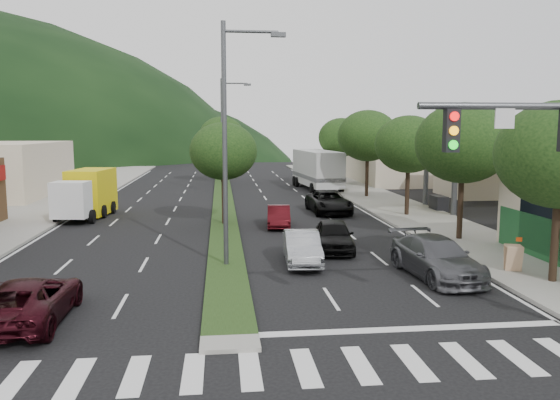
{
  "coord_description": "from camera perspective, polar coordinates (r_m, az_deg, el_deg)",
  "views": [
    {
      "loc": [
        -0.19,
        -14.45,
        5.74
      ],
      "look_at": [
        2.47,
        9.88,
        2.55
      ],
      "focal_mm": 35.0,
      "sensor_mm": 36.0,
      "label": 1
    }
  ],
  "objects": [
    {
      "name": "bldg_right_far",
      "position": [
        61.75,
        12.39,
        4.34
      ],
      "size": [
        10.0,
        16.0,
        5.2
      ],
      "primitive_type": "cube",
      "color": "beige",
      "rests_on": "ground"
    },
    {
      "name": "car_queue_a",
      "position": [
        26.04,
        5.65,
        -3.69
      ],
      "size": [
        2.25,
        4.49,
        1.47
      ],
      "primitive_type": "imported",
      "rotation": [
        0.0,
        0.0,
        -0.12
      ],
      "color": "black",
      "rests_on": "ground"
    },
    {
      "name": "tree_r_e",
      "position": [
        55.8,
        6.41,
        6.51
      ],
      "size": [
        4.6,
        4.6,
        6.71
      ],
      "color": "black",
      "rests_on": "sidewalk_right"
    },
    {
      "name": "car_queue_d",
      "position": [
        37.66,
        5.12,
        -0.21
      ],
      "size": [
        2.67,
        5.5,
        1.51
      ],
      "primitive_type": "imported",
      "rotation": [
        0.0,
        0.0,
        0.03
      ],
      "color": "black",
      "rests_on": "ground"
    },
    {
      "name": "a_frame_sign",
      "position": [
        23.62,
        23.2,
        -5.34
      ],
      "size": [
        0.79,
        0.85,
        1.39
      ],
      "rotation": [
        0.0,
        0.0,
        -0.29
      ],
      "color": "tan",
      "rests_on": "sidewalk_right"
    },
    {
      "name": "tree_med_far",
      "position": [
        58.45,
        -6.11,
        6.67
      ],
      "size": [
        4.8,
        4.8,
        6.94
      ],
      "color": "black",
      "rests_on": "median"
    },
    {
      "name": "tree_r_c",
      "position": [
        36.55,
        13.3,
        5.68
      ],
      "size": [
        4.4,
        4.4,
        6.48
      ],
      "color": "black",
      "rests_on": "sidewalk_right"
    },
    {
      "name": "box_truck",
      "position": [
        37.67,
        -19.46,
        0.48
      ],
      "size": [
        3.04,
        6.48,
        3.09
      ],
      "rotation": [
        0.0,
        0.0,
        3.02
      ],
      "color": "silver",
      "rests_on": "ground"
    },
    {
      "name": "tree_r_d",
      "position": [
        46.09,
        9.15,
        6.64
      ],
      "size": [
        5.0,
        5.0,
        7.17
      ],
      "color": "black",
      "rests_on": "sidewalk_right"
    },
    {
      "name": "sidewalk_left",
      "position": [
        41.86,
        -24.01,
        -0.99
      ],
      "size": [
        6.0,
        90.0,
        0.15
      ],
      "primitive_type": "cube",
      "color": "gray",
      "rests_on": "ground"
    },
    {
      "name": "streetlight_mid",
      "position": [
        47.45,
        -5.82,
        7.2
      ],
      "size": [
        2.6,
        0.25,
        10.0
      ],
      "color": "#47494C",
      "rests_on": "ground"
    },
    {
      "name": "gas_canopy",
      "position": [
        41.2,
        21.61,
        5.39
      ],
      "size": [
        12.2,
        8.2,
        5.25
      ],
      "color": "silver",
      "rests_on": "ground"
    },
    {
      "name": "sedan_silver",
      "position": [
        23.48,
        2.33,
        -5.0
      ],
      "size": [
        1.7,
        4.25,
        1.37
      ],
      "primitive_type": "imported",
      "rotation": [
        0.0,
        0.0,
        -0.06
      ],
      "color": "#A8ABB0",
      "rests_on": "ground"
    },
    {
      "name": "streetlight_near",
      "position": [
        22.45,
        -5.28,
        7.0
      ],
      "size": [
        2.6,
        0.25,
        10.0
      ],
      "color": "#47494C",
      "rests_on": "ground"
    },
    {
      "name": "suv_maroon",
      "position": [
        18.13,
        -24.74,
        -9.46
      ],
      "size": [
        2.28,
        4.92,
        1.36
      ],
      "primitive_type": "imported",
      "rotation": [
        0.0,
        0.0,
        3.15
      ],
      "color": "black",
      "rests_on": "ground"
    },
    {
      "name": "motorhome",
      "position": [
        52.26,
        3.9,
        3.27
      ],
      "size": [
        3.7,
        9.81,
        3.69
      ],
      "rotation": [
        0.0,
        0.0,
        0.08
      ],
      "color": "#BBBBBB",
      "rests_on": "ground"
    },
    {
      "name": "tree_r_b",
      "position": [
        29.13,
        18.58,
        5.66
      ],
      "size": [
        4.8,
        4.8,
        6.94
      ],
      "color": "black",
      "rests_on": "sidewalk_right"
    },
    {
      "name": "ground",
      "position": [
        15.55,
        -5.27,
        -14.27
      ],
      "size": [
        160.0,
        160.0,
        0.0
      ],
      "primitive_type": "plane",
      "color": "black",
      "rests_on": "ground"
    },
    {
      "name": "sidewalk_right",
      "position": [
        41.82,
        11.47,
        -0.5
      ],
      "size": [
        5.0,
        90.0,
        0.15
      ],
      "primitive_type": "cube",
      "color": "gray",
      "rests_on": "ground"
    },
    {
      "name": "car_queue_c",
      "position": [
        32.18,
        -0.14,
        -1.72
      ],
      "size": [
        1.65,
        3.87,
        1.24
      ],
      "primitive_type": "imported",
      "rotation": [
        0.0,
        0.0,
        -0.09
      ],
      "color": "#430B10",
      "rests_on": "ground"
    },
    {
      "name": "crosswalk",
      "position": [
        13.71,
        -5.12,
        -17.34
      ],
      "size": [
        19.0,
        2.2,
        0.01
      ],
      "primitive_type": "cube",
      "color": "silver",
      "rests_on": "ground"
    },
    {
      "name": "car_queue_b",
      "position": [
        22.22,
        16.0,
        -5.79
      ],
      "size": [
        2.63,
        5.48,
        1.54
      ],
      "primitive_type": "imported",
      "rotation": [
        0.0,
        0.0,
        0.09
      ],
      "color": "#515156",
      "rests_on": "ground"
    },
    {
      "name": "tree_med_near",
      "position": [
        32.47,
        -5.93,
        5.07
      ],
      "size": [
        4.0,
        4.0,
        6.02
      ],
      "color": "black",
      "rests_on": "median"
    },
    {
      "name": "median",
      "position": [
        42.83,
        -5.94,
        -0.23
      ],
      "size": [
        1.6,
        56.0,
        0.12
      ],
      "primitive_type": "cube",
      "color": "#1D3112",
      "rests_on": "ground"
    }
  ]
}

